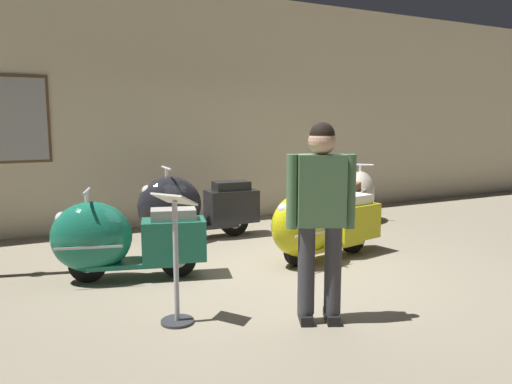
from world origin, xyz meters
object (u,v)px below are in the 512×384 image
object	(u,v)px
scooter_0	(117,239)
scooter_3	(356,198)
scooter_2	(318,225)
info_stanchion	(176,269)
visitor_0	(321,209)
scooter_1	(189,207)

from	to	relation	value
scooter_0	scooter_3	bearing A→B (deg)	-148.47
scooter_0	scooter_2	distance (m)	2.35
info_stanchion	scooter_2	bearing A→B (deg)	25.63
info_stanchion	visitor_0	bearing A→B (deg)	-26.24
scooter_0	info_stanchion	size ratio (longest dim) A/B	1.50
scooter_3	visitor_0	xyz separation A→B (m)	(-2.83, -3.07, 0.53)
scooter_1	scooter_2	bearing A→B (deg)	123.62
scooter_0	info_stanchion	world-z (taller)	info_stanchion
scooter_1	scooter_2	xyz separation A→B (m)	(1.03, -1.73, -0.03)
scooter_1	visitor_0	distance (m)	3.31
scooter_2	visitor_0	world-z (taller)	visitor_0
scooter_3	scooter_2	bearing A→B (deg)	-179.87
scooter_2	visitor_0	distance (m)	1.93
scooter_2	visitor_0	size ratio (longest dim) A/B	1.00
scooter_1	scooter_0	bearing A→B (deg)	49.44
scooter_0	visitor_0	world-z (taller)	visitor_0
scooter_0	scooter_2	world-z (taller)	scooter_2
scooter_1	scooter_2	distance (m)	2.02
scooter_2	info_stanchion	size ratio (longest dim) A/B	1.51
scooter_1	visitor_0	xyz separation A→B (m)	(0.00, -3.28, 0.49)
info_stanchion	scooter_0	bearing A→B (deg)	98.43
visitor_0	info_stanchion	size ratio (longest dim) A/B	1.51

